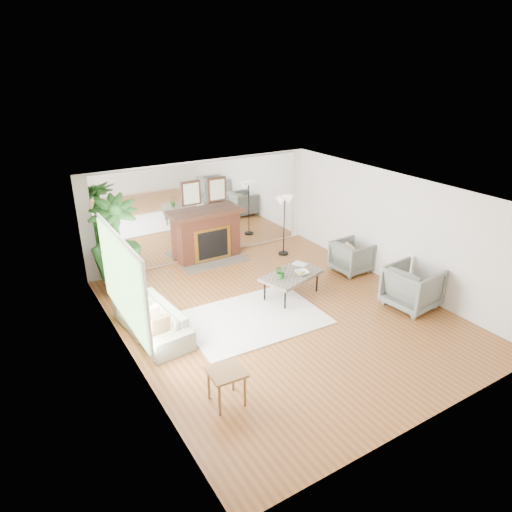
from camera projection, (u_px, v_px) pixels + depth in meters
ground at (282, 314)px, 9.17m from camera, size 7.00×7.00×0.00m
wall_left at (128, 296)px, 7.24m from camera, size 0.02×7.00×2.50m
wall_right at (394, 230)px, 10.11m from camera, size 0.02×7.00×2.50m
wall_back at (204, 210)px, 11.41m from camera, size 6.00×0.02×2.50m
mirror_panel at (204, 210)px, 11.40m from camera, size 5.40×0.04×2.40m
window_panel at (122, 281)px, 7.53m from camera, size 0.04×2.40×1.50m
fireplace at (209, 235)px, 11.46m from camera, size 1.85×0.83×2.05m
area_rug at (253, 318)px, 9.01m from camera, size 2.73×2.00×0.03m
coffee_table at (292, 276)px, 9.70m from camera, size 1.49×1.11×0.53m
sofa at (152, 320)px, 8.41m from camera, size 0.94×2.02×0.57m
armchair_back at (352, 257)px, 10.92m from camera, size 0.86×0.84×0.76m
armchair_front at (412, 287)px, 9.31m from camera, size 1.06×1.04×0.89m
side_table at (226, 376)px, 6.62m from camera, size 0.53×0.53×0.57m
potted_ficus at (116, 243)px, 9.61m from camera, size 1.28×1.28×2.16m
floor_lamp at (285, 205)px, 11.51m from camera, size 0.51×0.28×1.57m
tabletop_plant at (281, 272)px, 9.43m from camera, size 0.31×0.28×0.29m
fruit_bowl at (302, 273)px, 9.64m from camera, size 0.31×0.31×0.07m
book at (298, 266)px, 10.03m from camera, size 0.33×0.38×0.02m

